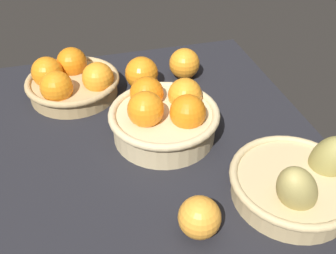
{
  "coord_description": "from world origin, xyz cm",
  "views": [
    {
      "loc": [
        60.89,
        -13.22,
        56.58
      ],
      "look_at": [
        0.56,
        3.1,
        7.0
      ],
      "focal_mm": 41.06,
      "sensor_mm": 36.0,
      "label": 1
    }
  ],
  "objects_px": {
    "basket_center": "(165,116)",
    "loose_orange_side_gap": "(184,64)",
    "basket_far_right_pears": "(297,182)",
    "loose_orange_back_gap": "(142,73)",
    "basket_near_left": "(72,81)",
    "loose_orange_front_gap": "(200,217)"
  },
  "relations": [
    {
      "from": "basket_near_left",
      "to": "loose_orange_back_gap",
      "type": "height_order",
      "value": "basket_near_left"
    },
    {
      "from": "basket_center",
      "to": "basket_near_left",
      "type": "height_order",
      "value": "basket_center"
    },
    {
      "from": "basket_near_left",
      "to": "basket_far_right_pears",
      "type": "distance_m",
      "value": 0.57
    },
    {
      "from": "basket_center",
      "to": "loose_orange_front_gap",
      "type": "xyz_separation_m",
      "value": [
        0.26,
        -0.01,
        -0.01
      ]
    },
    {
      "from": "basket_far_right_pears",
      "to": "loose_orange_side_gap",
      "type": "height_order",
      "value": "basket_far_right_pears"
    },
    {
      "from": "loose_orange_front_gap",
      "to": "loose_orange_back_gap",
      "type": "height_order",
      "value": "loose_orange_back_gap"
    },
    {
      "from": "basket_center",
      "to": "basket_near_left",
      "type": "xyz_separation_m",
      "value": [
        -0.21,
        -0.18,
        -0.01
      ]
    },
    {
      "from": "basket_center",
      "to": "loose_orange_side_gap",
      "type": "height_order",
      "value": "basket_center"
    },
    {
      "from": "basket_far_right_pears",
      "to": "loose_orange_back_gap",
      "type": "xyz_separation_m",
      "value": [
        -0.43,
        -0.19,
        0.01
      ]
    },
    {
      "from": "basket_center",
      "to": "loose_orange_back_gap",
      "type": "bearing_deg",
      "value": -177.56
    },
    {
      "from": "loose_orange_front_gap",
      "to": "loose_orange_side_gap",
      "type": "relative_size",
      "value": 0.89
    },
    {
      "from": "basket_far_right_pears",
      "to": "loose_orange_back_gap",
      "type": "bearing_deg",
      "value": -156.42
    },
    {
      "from": "basket_center",
      "to": "basket_near_left",
      "type": "distance_m",
      "value": 0.28
    },
    {
      "from": "basket_near_left",
      "to": "loose_orange_side_gap",
      "type": "xyz_separation_m",
      "value": [
        -0.01,
        0.29,
        0.0
      ]
    },
    {
      "from": "basket_near_left",
      "to": "loose_orange_back_gap",
      "type": "xyz_separation_m",
      "value": [
        0.01,
        0.17,
        0.0
      ]
    },
    {
      "from": "basket_near_left",
      "to": "loose_orange_front_gap",
      "type": "distance_m",
      "value": 0.5
    },
    {
      "from": "loose_orange_back_gap",
      "to": "loose_orange_front_gap",
      "type": "bearing_deg",
      "value": -0.35
    },
    {
      "from": "basket_far_right_pears",
      "to": "loose_orange_front_gap",
      "type": "distance_m",
      "value": 0.19
    },
    {
      "from": "basket_center",
      "to": "loose_orange_side_gap",
      "type": "xyz_separation_m",
      "value": [
        -0.22,
        0.11,
        -0.01
      ]
    },
    {
      "from": "loose_orange_back_gap",
      "to": "loose_orange_side_gap",
      "type": "distance_m",
      "value": 0.12
    },
    {
      "from": "basket_center",
      "to": "loose_orange_back_gap",
      "type": "relative_size",
      "value": 2.81
    },
    {
      "from": "loose_orange_back_gap",
      "to": "basket_far_right_pears",
      "type": "bearing_deg",
      "value": 23.58
    }
  ]
}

